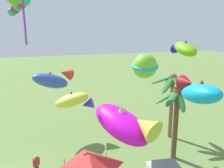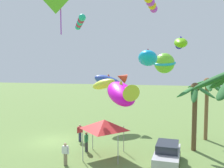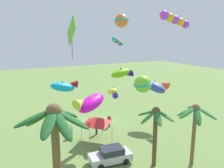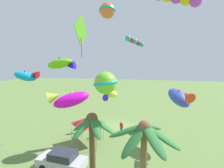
# 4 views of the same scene
# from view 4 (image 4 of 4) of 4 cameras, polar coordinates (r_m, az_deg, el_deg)

# --- Properties ---
(ground_plane) EXTENTS (120.00, 120.00, 0.00)m
(ground_plane) POSITION_cam_4_polar(r_m,az_deg,el_deg) (24.07, 2.86, -13.74)
(ground_plane) COLOR olive
(palm_tree_1) EXTENTS (3.05, 3.16, 5.56)m
(palm_tree_1) POSITION_cam_4_polar(r_m,az_deg,el_deg) (11.41, -6.53, -16.12)
(palm_tree_1) COLOR brown
(palm_tree_1) RESTS_ON ground
(palm_tree_2) EXTENTS (3.69, 3.53, 5.79)m
(palm_tree_2) POSITION_cam_4_polar(r_m,az_deg,el_deg) (9.45, 10.39, -18.91)
(palm_tree_2) COLOR brown
(palm_tree_2) RESTS_ON ground
(parked_car_0) EXTENTS (4.04, 2.06, 1.51)m
(parked_car_0) POSITION_cam_4_polar(r_m,az_deg,el_deg) (15.92, -16.03, -22.82)
(parked_car_0) COLOR #BCBCC1
(parked_car_0) RESTS_ON ground
(spectator_0) EXTENTS (0.26, 0.55, 1.59)m
(spectator_0) POSITION_cam_4_polar(r_m,az_deg,el_deg) (22.23, -11.20, -13.48)
(spectator_0) COLOR gray
(spectator_0) RESTS_ON ground
(spectator_1) EXTENTS (0.55, 0.26, 1.59)m
(spectator_1) POSITION_cam_4_polar(r_m,az_deg,el_deg) (20.76, -4.24, -14.89)
(spectator_1) COLOR #38383D
(spectator_1) RESTS_ON ground
(spectator_2) EXTENTS (0.42, 0.44, 1.59)m
(spectator_2) POSITION_cam_4_polar(r_m,az_deg,el_deg) (21.51, 3.07, -14.06)
(spectator_2) COLOR #2D3351
(spectator_2) RESTS_ON ground
(festival_tent) EXTENTS (2.86, 2.86, 2.85)m
(festival_tent) POSITION_cam_4_polar(r_m,az_deg,el_deg) (18.90, -7.80, -11.87)
(festival_tent) COLOR #9E9EA3
(festival_tent) RESTS_ON ground
(kite_ball_0) EXTENTS (2.10, 2.10, 1.67)m
(kite_ball_0) POSITION_cam_4_polar(r_m,az_deg,el_deg) (12.84, -2.16, 0.35)
(kite_ball_0) COLOR #70D72D
(kite_tube_1) EXTENTS (2.07, 1.52, 1.22)m
(kite_tube_1) POSITION_cam_4_polar(r_m,az_deg,el_deg) (20.28, 7.22, 13.76)
(kite_tube_1) COLOR #20B79B
(kite_fish_2) EXTENTS (4.30, 3.24, 2.14)m
(kite_fish_2) POSITION_cam_4_polar(r_m,az_deg,el_deg) (17.29, -13.87, -4.77)
(kite_fish_2) COLOR #F10FE0
(kite_fish_3) EXTENTS (2.12, 0.96, 0.99)m
(kite_fish_3) POSITION_cam_4_polar(r_m,az_deg,el_deg) (12.78, -16.25, 6.38)
(kite_fish_3) COLOR #6AC70F
(kite_diamond_4) EXTENTS (0.48, 3.48, 4.83)m
(kite_diamond_4) POSITION_cam_4_polar(r_m,az_deg,el_deg) (21.21, -10.10, 16.73)
(kite_diamond_4) COLOR #5DBD21
(kite_fish_5) EXTENTS (2.80, 4.11, 2.22)m
(kite_fish_5) POSITION_cam_4_polar(r_m,az_deg,el_deg) (18.86, 21.29, -3.98)
(kite_fish_5) COLOR #334DB4
(kite_fish_6) EXTENTS (2.41, 1.07, 1.17)m
(kite_fish_6) POSITION_cam_4_polar(r_m,az_deg,el_deg) (16.92, -26.24, 2.42)
(kite_fish_6) COLOR #0EA3E0
(kite_ball_8) EXTENTS (1.58, 1.57, 1.35)m
(kite_ball_8) POSITION_cam_4_polar(r_m,az_deg,el_deg) (16.58, -1.57, 22.87)
(kite_ball_8) COLOR orange
(kite_fish_9) EXTENTS (1.57, 2.64, 1.37)m
(kite_fish_9) POSITION_cam_4_polar(r_m,az_deg,el_deg) (17.97, -0.47, -3.37)
(kite_fish_9) COLOR #DDEC3E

